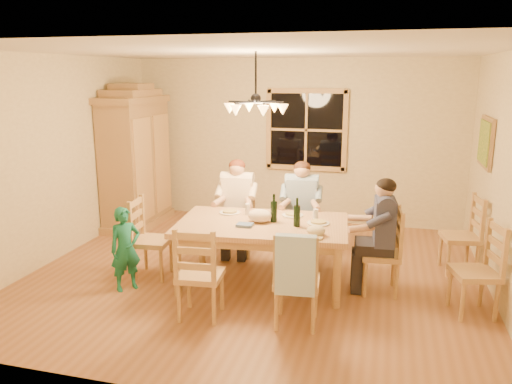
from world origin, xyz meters
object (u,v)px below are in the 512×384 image
(chair_near_right, at_px, (296,296))
(chair_spare_front, at_px, (473,287))
(chair_near_left, at_px, (201,289))
(chair_spare_back, at_px, (459,249))
(adult_plaid_man, at_px, (301,198))
(chair_end_right, at_px, (380,267))
(adult_woman, at_px, (237,195))
(chair_far_right, at_px, (301,237))
(chair_far_left, at_px, (237,233))
(wine_bottle_a, at_px, (274,208))
(armoire, at_px, (136,162))
(child, at_px, (125,249))
(dining_table, at_px, (262,230))
(wine_bottle_b, at_px, (297,212))
(chair_end_left, at_px, (153,253))
(adult_slate_man, at_px, (383,221))
(chandelier, at_px, (256,107))

(chair_near_right, relative_size, chair_spare_front, 1.00)
(chair_near_left, relative_size, chair_spare_back, 1.00)
(adult_plaid_man, distance_m, chair_spare_back, 2.08)
(chair_end_right, distance_m, adult_woman, 2.14)
(adult_woman, distance_m, adult_plaid_man, 0.87)
(chair_far_right, xyz_separation_m, chair_spare_front, (2.01, -1.15, 0.00))
(chair_far_left, distance_m, wine_bottle_a, 1.24)
(armoire, distance_m, child, 2.65)
(chair_far_right, height_order, wine_bottle_a, wine_bottle_a)
(wine_bottle_a, bearing_deg, chair_near_left, -116.85)
(dining_table, relative_size, chair_end_right, 2.09)
(chair_far_right, xyz_separation_m, adult_woman, (-0.87, -0.08, 0.54))
(adult_woman, bearing_deg, wine_bottle_a, 125.36)
(chair_end_right, bearing_deg, chair_spare_back, -52.57)
(chair_end_right, height_order, wine_bottle_a, wine_bottle_a)
(chair_near_right, bearing_deg, adult_woman, 117.90)
(wine_bottle_b, xyz_separation_m, chair_spare_front, (1.89, -0.15, -0.62))
(wine_bottle_b, relative_size, chair_spare_back, 0.33)
(chair_far_right, bearing_deg, adult_plaid_man, 58.12)
(chair_far_left, xyz_separation_m, wine_bottle_b, (0.99, -0.92, 0.62))
(chair_end_right, distance_m, wine_bottle_a, 1.39)
(chair_end_left, xyz_separation_m, child, (-0.12, -0.43, 0.19))
(chair_far_left, xyz_separation_m, chair_end_left, (-0.78, -1.00, 0.00))
(child, xyz_separation_m, chair_spare_back, (3.78, 1.56, -0.19))
(chair_far_left, bearing_deg, chair_near_left, 90.00)
(chair_far_left, relative_size, chair_end_left, 1.00)
(chair_end_right, relative_size, adult_woman, 1.13)
(chair_near_left, distance_m, adult_woman, 1.93)
(chair_near_left, xyz_separation_m, wine_bottle_a, (0.52, 1.04, 0.62))
(adult_plaid_man, xyz_separation_m, wine_bottle_a, (-0.17, -0.89, 0.08))
(chair_near_right, distance_m, child, 2.09)
(chair_far_left, bearing_deg, dining_table, 117.90)
(adult_woman, xyz_separation_m, adult_plaid_man, (0.87, 0.08, 0.00))
(adult_slate_man, bearing_deg, wine_bottle_b, 94.59)
(adult_plaid_man, bearing_deg, child, 35.27)
(armoire, height_order, chair_spare_front, armoire)
(chair_far_right, height_order, chair_near_right, same)
(adult_woman, bearing_deg, chair_far_right, 180.00)
(adult_plaid_man, bearing_deg, chair_spare_front, 144.89)
(armoire, relative_size, chair_near_right, 2.32)
(chair_near_left, distance_m, chair_spare_front, 2.82)
(chandelier, bearing_deg, wine_bottle_b, -27.73)
(chair_far_left, bearing_deg, chair_end_left, 46.74)
(adult_woman, bearing_deg, dining_table, 117.90)
(adult_plaid_man, bearing_deg, chair_end_left, 27.98)
(chair_end_right, height_order, child, chair_end_right)
(chair_far_right, xyz_separation_m, child, (-1.77, -1.52, 0.19))
(adult_slate_man, bearing_deg, adult_woman, 63.43)
(wine_bottle_a, bearing_deg, chair_end_left, -172.54)
(chair_spare_front, bearing_deg, chair_spare_back, -14.30)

